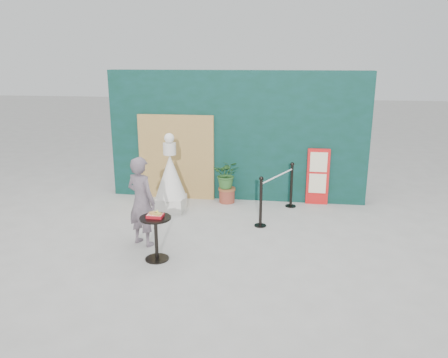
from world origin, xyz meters
TOP-DOWN VIEW (x-y plane):
  - ground at (0.00, 0.00)m, footprint 60.00×60.00m
  - back_wall at (0.00, 3.15)m, footprint 6.00×0.30m
  - bamboo_fence at (-1.40, 2.94)m, footprint 1.80×0.08m
  - woman at (-1.33, 0.19)m, footprint 0.70×0.60m
  - menu_board at (1.90, 2.95)m, footprint 0.50×0.07m
  - statue at (-1.30, 2.02)m, footprint 0.67×0.67m
  - cafe_table at (-0.90, -0.39)m, footprint 0.52×0.52m
  - food_basket at (-0.90, -0.39)m, footprint 0.26×0.19m
  - planter at (-0.17, 2.77)m, footprint 0.59×0.51m
  - stanchion_barrier at (1.01, 2.02)m, footprint 0.84×1.54m

SIDE VIEW (x-z plane):
  - ground at x=0.00m, z-range 0.00..0.00m
  - stanchion_barrier at x=1.01m, z-range -0.02..1.01m
  - cafe_table at x=-0.90m, z-range 0.12..0.87m
  - planter at x=-0.17m, z-range 0.08..1.09m
  - menu_board at x=1.90m, z-range 0.00..1.30m
  - statue at x=-1.30m, z-range -0.16..1.57m
  - food_basket at x=-0.90m, z-range 0.73..0.84m
  - woman at x=-1.33m, z-range 0.00..1.62m
  - bamboo_fence at x=-1.40m, z-range 0.00..2.00m
  - back_wall at x=0.00m, z-range 0.00..3.00m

